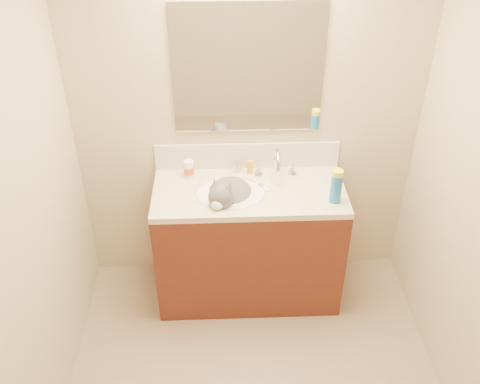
{
  "coord_description": "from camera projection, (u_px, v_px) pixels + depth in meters",
  "views": [
    {
      "loc": [
        -0.17,
        -1.75,
        2.75
      ],
      "look_at": [
        -0.06,
        0.92,
        0.88
      ],
      "focal_mm": 40.0,
      "sensor_mm": 36.0,
      "label": 1
    }
  ],
  "objects": [
    {
      "name": "silver_jar",
      "position": [
        237.0,
        167.0,
        3.48
      ],
      "size": [
        0.06,
        0.06,
        0.06
      ],
      "primitive_type": "cylinder",
      "rotation": [
        0.0,
        0.0,
        -0.21
      ],
      "color": "#B7B7BC",
      "rests_on": "counter_slab"
    },
    {
      "name": "room_shell",
      "position": [
        264.0,
        199.0,
        2.16
      ],
      "size": [
        2.24,
        2.54,
        2.52
      ],
      "color": "tan",
      "rests_on": "ground"
    },
    {
      "name": "toothbrush",
      "position": [
        261.0,
        185.0,
        3.35
      ],
      "size": [
        0.1,
        0.14,
        0.01
      ],
      "primitive_type": "cube",
      "rotation": [
        0.0,
        0.0,
        0.58
      ],
      "color": "white",
      "rests_on": "counter_slab"
    },
    {
      "name": "spray_can",
      "position": [
        336.0,
        188.0,
        3.17
      ],
      "size": [
        0.09,
        0.09,
        0.19
      ],
      "primitive_type": "cylinder",
      "rotation": [
        0.0,
        0.0,
        0.35
      ],
      "color": "blue",
      "rests_on": "counter_slab"
    },
    {
      "name": "spray_cap",
      "position": [
        338.0,
        173.0,
        3.11
      ],
      "size": [
        0.08,
        0.08,
        0.04
      ],
      "primitive_type": "cylinder",
      "rotation": [
        0.0,
        0.0,
        0.35
      ],
      "color": "#F4F419",
      "rests_on": "spray_can"
    },
    {
      "name": "faucet",
      "position": [
        277.0,
        166.0,
        3.39
      ],
      "size": [
        0.28,
        0.2,
        0.21
      ],
      "color": "silver",
      "rests_on": "counter_slab"
    },
    {
      "name": "backsplash",
      "position": [
        247.0,
        156.0,
        3.49
      ],
      "size": [
        1.2,
        0.02,
        0.18
      ],
      "primitive_type": "cube",
      "color": "silver",
      "rests_on": "counter_slab"
    },
    {
      "name": "basin",
      "position": [
        230.0,
        202.0,
        3.33
      ],
      "size": [
        0.45,
        0.36,
        0.14
      ],
      "primitive_type": "ellipsoid",
      "color": "white",
      "rests_on": "vanity_cabinet"
    },
    {
      "name": "mirror",
      "position": [
        248.0,
        70.0,
        3.15
      ],
      "size": [
        0.9,
        0.02,
        0.8
      ],
      "primitive_type": "cube",
      "color": "white",
      "rests_on": "room_shell"
    },
    {
      "name": "amber_bottle",
      "position": [
        250.0,
        167.0,
        3.46
      ],
      "size": [
        0.04,
        0.04,
        0.09
      ],
      "primitive_type": "cylinder",
      "rotation": [
        0.0,
        0.0,
        -0.12
      ],
      "color": "gold",
      "rests_on": "counter_slab"
    },
    {
      "name": "vanity_cabinet",
      "position": [
        249.0,
        245.0,
        3.58
      ],
      "size": [
        1.2,
        0.55,
        0.82
      ],
      "primitive_type": "cube",
      "color": "#4E1F14",
      "rests_on": "ground"
    },
    {
      "name": "cat",
      "position": [
        229.0,
        197.0,
        3.31
      ],
      "size": [
        0.4,
        0.44,
        0.32
      ],
      "rotation": [
        0.0,
        0.0,
        -0.39
      ],
      "color": "#504E50",
      "rests_on": "basin"
    },
    {
      "name": "pill_bottle",
      "position": [
        189.0,
        169.0,
        3.42
      ],
      "size": [
        0.07,
        0.07,
        0.11
      ],
      "primitive_type": "cylinder",
      "rotation": [
        0.0,
        0.0,
        0.13
      ],
      "color": "white",
      "rests_on": "counter_slab"
    },
    {
      "name": "toothbrush_head",
      "position": [
        261.0,
        185.0,
        3.35
      ],
      "size": [
        0.03,
        0.04,
        0.02
      ],
      "primitive_type": "cube",
      "rotation": [
        0.0,
        0.0,
        0.58
      ],
      "color": "#5D9EC6",
      "rests_on": "counter_slab"
    },
    {
      "name": "counter_slab",
      "position": [
        249.0,
        192.0,
        3.33
      ],
      "size": [
        1.2,
        0.55,
        0.04
      ],
      "primitive_type": "cube",
      "color": "beige",
      "rests_on": "vanity_cabinet"
    },
    {
      "name": "pill_label",
      "position": [
        189.0,
        170.0,
        3.42
      ],
      "size": [
        0.07,
        0.07,
        0.04
      ],
      "primitive_type": "cylinder",
      "rotation": [
        0.0,
        0.0,
        0.13
      ],
      "color": "#D25523",
      "rests_on": "pill_bottle"
    }
  ]
}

